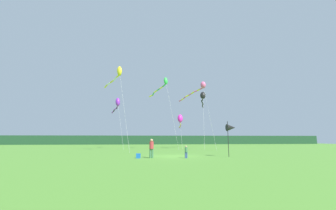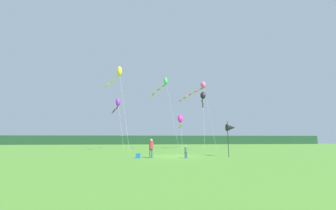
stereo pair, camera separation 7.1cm
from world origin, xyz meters
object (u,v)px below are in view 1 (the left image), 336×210
(kite_green, at_px, (163,84))
(kite_rainbow, at_px, (200,87))
(person_adult, at_px, (152,147))
(kite_black, at_px, (203,97))
(kite_magenta, at_px, (180,119))
(kite_purple, at_px, (118,103))
(cooler_box, at_px, (138,156))
(kite_yellow, at_px, (118,73))
(person_child, at_px, (186,151))
(banner_flag_pole, at_px, (231,128))

(kite_green, relative_size, kite_rainbow, 1.09)
(person_adult, height_order, kite_rainbow, kite_rainbow)
(person_adult, relative_size, kite_rainbow, 0.16)
(person_adult, xyz_separation_m, kite_rainbow, (8.29, 13.15, 9.07))
(kite_rainbow, bearing_deg, kite_black, 68.40)
(kite_magenta, xyz_separation_m, kite_purple, (-11.39, 0.05, 2.82))
(kite_black, xyz_separation_m, kite_purple, (-15.41, 1.29, -1.23))
(cooler_box, relative_size, kite_black, 0.04)
(kite_yellow, bearing_deg, person_child, -53.89)
(kite_yellow, distance_m, kite_purple, 8.88)
(kite_black, bearing_deg, kite_magenta, 162.92)
(banner_flag_pole, height_order, kite_magenta, kite_magenta)
(kite_magenta, bearing_deg, cooler_box, -110.97)
(cooler_box, relative_size, kite_purple, 0.05)
(banner_flag_pole, bearing_deg, kite_magenta, 96.42)
(kite_yellow, xyz_separation_m, kite_magenta, (10.43, 8.27, -5.77))
(person_child, height_order, kite_black, kite_black)
(banner_flag_pole, height_order, kite_black, kite_black)
(banner_flag_pole, distance_m, kite_magenta, 18.26)
(kite_black, relative_size, kite_purple, 1.13)
(kite_yellow, bearing_deg, kite_green, 34.49)
(person_adult, height_order, person_child, person_adult)
(kite_magenta, relative_size, kite_purple, 0.69)
(person_child, relative_size, kite_yellow, 0.09)
(banner_flag_pole, distance_m, kite_rainbow, 14.62)
(kite_yellow, height_order, kite_green, kite_yellow)
(person_child, height_order, kite_purple, kite_purple)
(banner_flag_pole, bearing_deg, kite_rainbow, 88.18)
(person_child, height_order, kite_rainbow, kite_rainbow)
(banner_flag_pole, height_order, kite_purple, kite_purple)
(person_child, bearing_deg, person_adult, 172.38)
(kite_magenta, height_order, kite_green, kite_green)
(person_child, height_order, kite_green, kite_green)
(cooler_box, xyz_separation_m, kite_green, (3.58, 14.89, 10.67))
(cooler_box, distance_m, kite_rainbow, 18.92)
(kite_purple, distance_m, kite_rainbow, 14.93)
(person_adult, height_order, kite_magenta, kite_magenta)
(person_child, height_order, kite_yellow, kite_yellow)
(person_adult, height_order, kite_purple, kite_purple)
(kite_green, bearing_deg, cooler_box, -103.50)
(person_child, distance_m, kite_magenta, 19.60)
(person_child, bearing_deg, kite_black, 69.05)
(person_child, relative_size, cooler_box, 2.57)
(person_child, xyz_separation_m, kite_green, (-0.75, 15.36, 10.25))
(banner_flag_pole, relative_size, kite_magenta, 0.55)
(kite_green, distance_m, kite_rainbow, 6.22)
(kite_yellow, xyz_separation_m, kite_green, (6.96, 4.78, -0.18))
(kite_black, distance_m, kite_green, 7.98)
(banner_flag_pole, relative_size, kite_rainbow, 0.32)
(kite_purple, bearing_deg, kite_magenta, -0.28)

